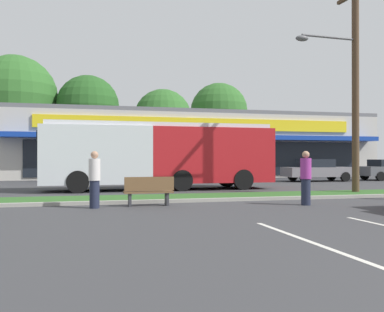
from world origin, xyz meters
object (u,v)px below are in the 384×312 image
Objects in this scene: pedestrian_near_bench at (95,179)px; pedestrian_mid at (306,178)px; car_0 at (318,170)px; bus_stop_bench at (149,191)px; city_bus at (160,154)px; utility_pole at (352,79)px.

pedestrian_mid reaches higher than pedestrian_near_bench.
pedestrian_mid is at bearing -121.95° from car_0.
bus_stop_bench is 0.90× the size of pedestrian_near_bench.
pedestrian_near_bench is at bearing -99.54° from pedestrian_mid.
car_0 is (11.67, 5.01, -1.00)m from city_bus.
utility_pole reaches higher than city_bus.
city_bus is 7.48m from bus_stop_bench.
utility_pole is 9.49m from city_bus.
pedestrian_mid is at bearing 111.89° from city_bus.
pedestrian_mid is (6.80, -0.83, 0.01)m from pedestrian_near_bench.
bus_stop_bench is 0.89× the size of pedestrian_mid.
utility_pole reaches higher than pedestrian_near_bench.
bus_stop_bench is at bearing 86.08° from pedestrian_near_bench.
utility_pole is 11.84m from pedestrian_near_bench.
pedestrian_near_bench is (-10.84, -2.47, -4.06)m from utility_pole.
city_bus is 6.38× the size of pedestrian_near_bench.
utility_pole reaches higher than bus_stop_bench.
city_bus is at bearing -159.88° from pedestrian_mid.
utility_pole is at bearing -112.92° from car_0.
car_0 is at bearing -137.49° from bus_stop_bench.
utility_pole is at bearing 126.56° from pedestrian_mid.
city_bus is at bearing -156.75° from car_0.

